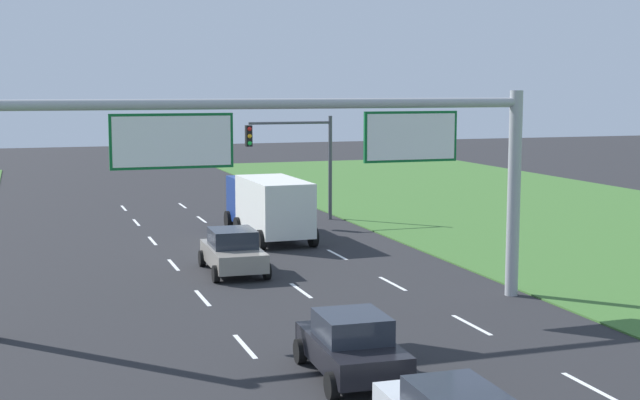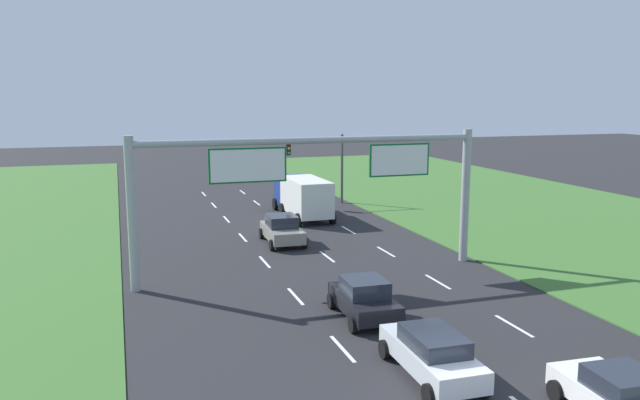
% 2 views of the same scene
% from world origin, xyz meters
% --- Properties ---
extents(lane_dashes_inner_left, '(0.14, 62.40, 0.01)m').
position_xyz_m(lane_dashes_inner_left, '(-1.75, 12.00, 0.00)').
color(lane_dashes_inner_left, white).
rests_on(lane_dashes_inner_left, ground_plane).
extents(lane_dashes_inner_right, '(0.14, 62.40, 0.01)m').
position_xyz_m(lane_dashes_inner_right, '(1.75, 12.00, 0.00)').
color(lane_dashes_inner_right, white).
rests_on(lane_dashes_inner_right, ground_plane).
extents(lane_dashes_slip, '(0.14, 62.40, 0.01)m').
position_xyz_m(lane_dashes_slip, '(5.25, 12.00, 0.00)').
color(lane_dashes_slip, white).
rests_on(lane_dashes_slip, ground_plane).
extents(car_lead_silver, '(2.26, 4.31, 1.68)m').
position_xyz_m(car_lead_silver, '(0.20, 21.81, 0.83)').
color(car_lead_silver, gray).
rests_on(car_lead_silver, ground_plane).
extents(car_far_ahead, '(2.23, 3.98, 1.60)m').
position_xyz_m(car_far_ahead, '(0.13, 8.62, 0.80)').
color(car_far_ahead, black).
rests_on(car_far_ahead, ground_plane).
extents(box_truck, '(2.77, 7.57, 2.89)m').
position_xyz_m(box_truck, '(3.62, 29.13, 1.60)').
color(box_truck, navy).
rests_on(box_truck, ground_plane).
extents(sign_gantry, '(17.24, 0.44, 7.00)m').
position_xyz_m(sign_gantry, '(0.11, 15.02, 4.91)').
color(sign_gantry, '#9EA0A5').
rests_on(sign_gantry, ground_plane).
extents(traffic_light_mast, '(4.76, 0.49, 5.60)m').
position_xyz_m(traffic_light_mast, '(6.44, 33.82, 3.87)').
color(traffic_light_mast, '#47494F').
rests_on(traffic_light_mast, ground_plane).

